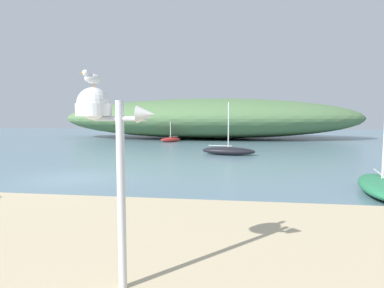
{
  "coord_description": "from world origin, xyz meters",
  "views": [
    {
      "loc": [
        7.08,
        -12.73,
        2.7
      ],
      "look_at": [
        4.9,
        3.4,
        1.3
      ],
      "focal_mm": 28.98,
      "sensor_mm": 36.0,
      "label": 1
    }
  ],
  "objects_px": {
    "sailboat_near_shore": "(382,186)",
    "sailboat_west_reach": "(171,140)",
    "sailboat_off_point": "(228,151)",
    "mast_structure": "(104,125)",
    "seagull_on_radar": "(92,78)"
  },
  "relations": [
    {
      "from": "sailboat_near_shore",
      "to": "sailboat_off_point",
      "type": "xyz_separation_m",
      "value": [
        -5.58,
        10.83,
        0.0
      ]
    },
    {
      "from": "sailboat_near_shore",
      "to": "sailboat_off_point",
      "type": "relative_size",
      "value": 1.06
    },
    {
      "from": "sailboat_west_reach",
      "to": "seagull_on_radar",
      "type": "bearing_deg",
      "value": -80.48
    },
    {
      "from": "sailboat_near_shore",
      "to": "mast_structure",
      "type": "bearing_deg",
      "value": -133.76
    },
    {
      "from": "seagull_on_radar",
      "to": "sailboat_off_point",
      "type": "distance_m",
      "value": 18.5
    },
    {
      "from": "sailboat_west_reach",
      "to": "sailboat_off_point",
      "type": "xyz_separation_m",
      "value": [
        6.51,
        -11.05,
        0.03
      ]
    },
    {
      "from": "sailboat_near_shore",
      "to": "sailboat_west_reach",
      "type": "bearing_deg",
      "value": 118.93
    },
    {
      "from": "mast_structure",
      "to": "sailboat_west_reach",
      "type": "distance_m",
      "value": 29.75
    },
    {
      "from": "sailboat_near_shore",
      "to": "sailboat_off_point",
      "type": "bearing_deg",
      "value": 117.28
    },
    {
      "from": "sailboat_west_reach",
      "to": "sailboat_near_shore",
      "type": "distance_m",
      "value": 25.0
    },
    {
      "from": "seagull_on_radar",
      "to": "sailboat_off_point",
      "type": "xyz_separation_m",
      "value": [
        1.61,
        18.19,
        -2.95
      ]
    },
    {
      "from": "mast_structure",
      "to": "sailboat_off_point",
      "type": "relative_size",
      "value": 0.73
    },
    {
      "from": "sailboat_off_point",
      "to": "sailboat_near_shore",
      "type": "bearing_deg",
      "value": -62.72
    },
    {
      "from": "mast_structure",
      "to": "seagull_on_radar",
      "type": "xyz_separation_m",
      "value": [
        -0.15,
        -0.01,
        0.66
      ]
    },
    {
      "from": "sailboat_off_point",
      "to": "sailboat_west_reach",
      "type": "bearing_deg",
      "value": 120.5
    }
  ]
}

